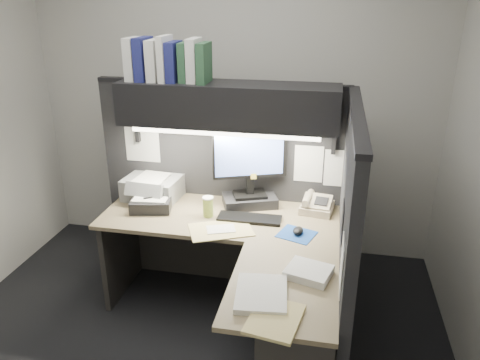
% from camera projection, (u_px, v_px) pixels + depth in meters
% --- Properties ---
extents(floor, '(3.50, 3.50, 0.00)m').
position_uv_depth(floor, '(188.00, 347.00, 3.16)').
color(floor, black).
rests_on(floor, ground).
extents(wall_back, '(3.50, 0.04, 2.70)m').
position_uv_depth(wall_back, '(233.00, 102.00, 4.02)').
color(wall_back, '#B8B7AF').
rests_on(wall_back, floor).
extents(wall_front, '(3.50, 0.04, 2.70)m').
position_uv_depth(wall_front, '(5.00, 334.00, 1.29)').
color(wall_front, '#B8B7AF').
rests_on(wall_front, floor).
extents(partition_back, '(1.90, 0.06, 1.60)m').
position_uv_depth(partition_back, '(222.00, 186.00, 3.70)').
color(partition_back, black).
rests_on(partition_back, floor).
extents(partition_right, '(0.06, 1.50, 1.60)m').
position_uv_depth(partition_right, '(345.00, 245.00, 2.84)').
color(partition_right, black).
rests_on(partition_right, floor).
extents(desk, '(1.70, 1.53, 0.73)m').
position_uv_depth(desk, '(250.00, 300.00, 2.91)').
color(desk, '#8E7A5A').
rests_on(desk, floor).
extents(overhead_shelf, '(1.55, 0.34, 0.30)m').
position_uv_depth(overhead_shelf, '(228.00, 105.00, 3.26)').
color(overhead_shelf, black).
rests_on(overhead_shelf, partition_back).
extents(task_light_tube, '(1.32, 0.04, 0.04)m').
position_uv_depth(task_light_tube, '(224.00, 134.00, 3.19)').
color(task_light_tube, white).
rests_on(task_light_tube, overhead_shelf).
extents(monitor, '(0.52, 0.36, 0.59)m').
position_uv_depth(monitor, '(250.00, 176.00, 3.45)').
color(monitor, black).
rests_on(monitor, desk).
extents(keyboard, '(0.45, 0.15, 0.02)m').
position_uv_depth(keyboard, '(250.00, 218.00, 3.31)').
color(keyboard, black).
rests_on(keyboard, desk).
extents(mousepad, '(0.28, 0.27, 0.00)m').
position_uv_depth(mousepad, '(297.00, 234.00, 3.11)').
color(mousepad, '#1B4494').
rests_on(mousepad, desk).
extents(mouse, '(0.08, 0.11, 0.04)m').
position_uv_depth(mouse, '(298.00, 231.00, 3.11)').
color(mouse, black).
rests_on(mouse, mousepad).
extents(telephone, '(0.26, 0.26, 0.09)m').
position_uv_depth(telephone, '(317.00, 205.00, 3.43)').
color(telephone, tan).
rests_on(telephone, desk).
extents(coffee_cup, '(0.08, 0.08, 0.14)m').
position_uv_depth(coffee_cup, '(208.00, 207.00, 3.34)').
color(coffee_cup, '#CBD053').
rests_on(coffee_cup, desk).
extents(printer, '(0.45, 0.39, 0.17)m').
position_uv_depth(printer, '(154.00, 187.00, 3.66)').
color(printer, gray).
rests_on(printer, desk).
extents(notebook_stack, '(0.33, 0.30, 0.09)m').
position_uv_depth(notebook_stack, '(152.00, 203.00, 3.47)').
color(notebook_stack, black).
rests_on(notebook_stack, desk).
extents(open_folder, '(0.49, 0.42, 0.01)m').
position_uv_depth(open_folder, '(221.00, 230.00, 3.17)').
color(open_folder, '#D3C076').
rests_on(open_folder, desk).
extents(paper_stack_a, '(0.29, 0.26, 0.05)m').
position_uv_depth(paper_stack_a, '(309.00, 272.00, 2.65)').
color(paper_stack_a, white).
rests_on(paper_stack_a, desk).
extents(paper_stack_b, '(0.30, 0.36, 0.03)m').
position_uv_depth(paper_stack_b, '(261.00, 294.00, 2.47)').
color(paper_stack_b, white).
rests_on(paper_stack_b, desk).
extents(manila_stack, '(0.29, 0.34, 0.02)m').
position_uv_depth(manila_stack, '(275.00, 319.00, 2.29)').
color(manila_stack, '#D3C076').
rests_on(manila_stack, desk).
extents(binder_row, '(0.58, 0.26, 0.31)m').
position_uv_depth(binder_row, '(167.00, 60.00, 3.23)').
color(binder_row, silver).
rests_on(binder_row, overhead_shelf).
extents(pinned_papers, '(1.76, 1.31, 0.51)m').
position_uv_depth(pinned_papers, '(265.00, 177.00, 3.20)').
color(pinned_papers, white).
rests_on(pinned_papers, partition_back).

